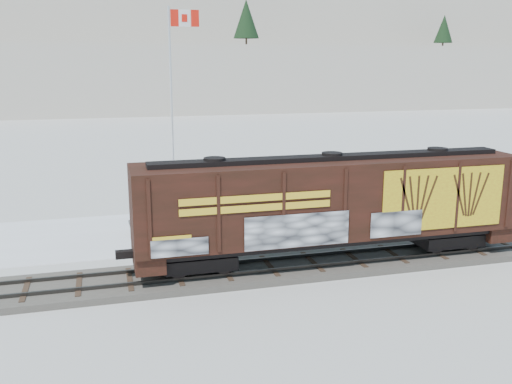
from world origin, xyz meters
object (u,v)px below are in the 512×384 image
object	(u,v)px
hopper_railcar	(331,202)
car_dark	(365,204)
flagpole	(174,133)
car_white	(221,214)
car_silver	(173,216)

from	to	relation	value
hopper_railcar	car_dark	world-z (taller)	hopper_railcar
car_dark	flagpole	bearing A→B (deg)	76.18
flagpole	car_white	xyz separation A→B (m)	(1.71, -5.89, -3.86)
flagpole	car_silver	xyz separation A→B (m)	(-0.93, -5.91, -3.77)
hopper_railcar	flagpole	xyz separation A→B (m)	(-5.11, 13.39, 1.60)
flagpole	car_silver	distance (m)	7.08
car_white	car_silver	bearing A→B (deg)	92.54
flagpole	car_dark	xyz separation A→B (m)	(10.70, -5.54, -3.95)
hopper_railcar	car_white	distance (m)	8.53
car_silver	car_dark	distance (m)	11.64
flagpole	car_white	world-z (taller)	flagpole
car_white	hopper_railcar	bearing A→B (deg)	-153.67
car_silver	car_dark	world-z (taller)	car_silver
car_silver	car_white	size ratio (longest dim) A/B	1.08
hopper_railcar	flagpole	bearing A→B (deg)	110.87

